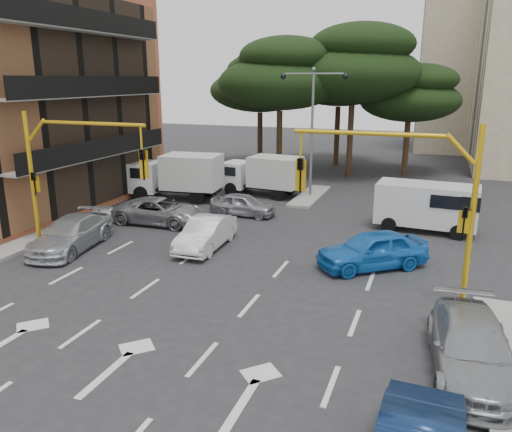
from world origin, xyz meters
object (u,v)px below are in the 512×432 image
Objects in this scene: car_white_hatch at (206,233)px; box_truck_b at (262,176)px; signal_mast_left at (65,165)px; van_white at (426,207)px; car_silver_cross_a at (160,211)px; car_silver_wagon at (71,234)px; street_lamp_center at (313,110)px; car_silver_parked at (472,348)px; car_blue_compact at (372,250)px; car_silver_cross_b at (243,204)px; box_truck_a at (176,177)px; signal_mast_right at (413,190)px.

box_truck_b reaches higher than car_white_hatch.
van_white is at bearing 32.92° from signal_mast_left.
van_white is (12.94, 3.53, 0.52)m from car_silver_cross_a.
signal_mast_left is 1.24× the size of car_silver_wagon.
street_lamp_center is at bearing 64.09° from signal_mast_left.
street_lamp_center is (6.80, 14.01, 1.54)m from signal_mast_left.
car_blue_compact is at bearing 111.89° from car_silver_parked.
street_lamp_center reaches higher than car_blue_compact.
van_white is (-1.59, 12.69, 0.49)m from car_silver_parked.
car_blue_compact is 9.49m from car_silver_cross_b.
street_lamp_center is 13.17m from car_blue_compact.
street_lamp_center is 1.36× the size of box_truck_a.
street_lamp_center reaches higher than van_white.
street_lamp_center is 1.50× the size of box_truck_b.
street_lamp_center is 1.87× the size of car_white_hatch.
car_blue_compact is 15.20m from box_truck_a.
car_white_hatch is 10.80m from box_truck_b.
car_white_hatch is at bearing -99.54° from street_lamp_center.
car_blue_compact is 0.77× the size of box_truck_a.
car_silver_cross_b is (5.01, 7.85, -0.09)m from car_silver_wagon.
car_white_hatch is (-1.89, -11.22, -4.74)m from street_lamp_center.
box_truck_a is (-0.90, 10.70, -2.48)m from signal_mast_left.
car_silver_parked is (11.08, -12.13, 0.08)m from car_silver_cross_b.
signal_mast_left reaches higher than van_white.
box_truck_b is at bearing -110.09° from van_white.
box_truck_b is at bearing -65.11° from box_truck_a.
box_truck_a reaches higher than car_silver_cross_b.
van_white is at bearing -102.82° from box_truck_a.
street_lamp_center is at bearing 52.51° from car_silver_wagon.
street_lamp_center is at bearing 115.91° from signal_mast_right.
signal_mast_left is at bearing 180.00° from signal_mast_right.
street_lamp_center is at bearing -74.97° from box_truck_b.
car_silver_wagon is at bearing 159.96° from car_silver_parked.
box_truck_a is at bearing -92.75° from van_white.
signal_mast_left reaches higher than box_truck_a.
street_lamp_center is 9.30m from box_truck_a.
signal_mast_right and signal_mast_left have the same top height.
car_silver_cross_b is (3.45, 2.96, -0.05)m from car_silver_cross_a.
street_lamp_center is 12.33m from car_white_hatch.
box_truck_a is (-16.41, 14.38, 0.70)m from car_silver_parked.
signal_mast_left is 6.43m from car_silver_cross_a.
car_silver_cross_a is (1.56, 4.89, -0.04)m from car_silver_wagon.
van_white is (7.11, -5.00, -4.24)m from street_lamp_center.
van_white is (0.31, 9.01, -2.70)m from signal_mast_right.
signal_mast_right is at bearing -11.06° from car_silver_wagon.
signal_mast_right is at bearing -132.72° from box_truck_a.
signal_mast_right is 1.45× the size of car_white_hatch.
van_white is 11.13m from box_truck_b.
street_lamp_center is 1.60× the size of car_silver_wagon.
signal_mast_right is at bearing -115.45° from car_silver_cross_a.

